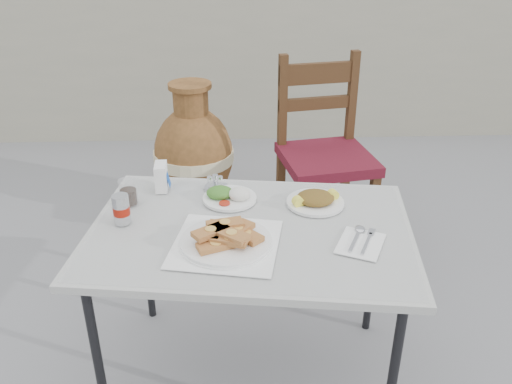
{
  "coord_description": "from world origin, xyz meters",
  "views": [
    {
      "loc": [
        -0.22,
        -1.71,
        1.64
      ],
      "look_at": [
        -0.16,
        -0.07,
        0.78
      ],
      "focal_mm": 38.0,
      "sensor_mm": 36.0,
      "label": 1
    }
  ],
  "objects_px": {
    "condiment_caddy": "(215,184)",
    "soda_can": "(121,209)",
    "cafe_table": "(250,239)",
    "napkin_holder": "(161,177)",
    "salad_rice_plate": "(229,195)",
    "salad_chopped_plate": "(315,200)",
    "terracotta_urn": "(194,156)",
    "chair": "(324,153)",
    "cola_glass": "(128,193)",
    "pide_plate": "(226,236)"
  },
  "relations": [
    {
      "from": "condiment_caddy",
      "to": "soda_can",
      "type": "bearing_deg",
      "value": -141.5
    },
    {
      "from": "cafe_table",
      "to": "soda_can",
      "type": "distance_m",
      "value": 0.46
    },
    {
      "from": "napkin_holder",
      "to": "cafe_table",
      "type": "bearing_deg",
      "value": -44.26
    },
    {
      "from": "salad_rice_plate",
      "to": "soda_can",
      "type": "bearing_deg",
      "value": -157.38
    },
    {
      "from": "salad_rice_plate",
      "to": "condiment_caddy",
      "type": "distance_m",
      "value": 0.11
    },
    {
      "from": "salad_chopped_plate",
      "to": "terracotta_urn",
      "type": "distance_m",
      "value": 1.3
    },
    {
      "from": "salad_chopped_plate",
      "to": "napkin_holder",
      "type": "xyz_separation_m",
      "value": [
        -0.58,
        0.14,
        0.04
      ]
    },
    {
      "from": "salad_rice_plate",
      "to": "chair",
      "type": "relative_size",
      "value": 0.2
    },
    {
      "from": "soda_can",
      "to": "napkin_holder",
      "type": "relative_size",
      "value": 1.0
    },
    {
      "from": "condiment_caddy",
      "to": "terracotta_urn",
      "type": "relative_size",
      "value": 0.11
    },
    {
      "from": "cafe_table",
      "to": "salad_chopped_plate",
      "type": "xyz_separation_m",
      "value": [
        0.25,
        0.16,
        0.06
      ]
    },
    {
      "from": "terracotta_urn",
      "to": "cola_glass",
      "type": "bearing_deg",
      "value": -97.92
    },
    {
      "from": "pide_plate",
      "to": "salad_rice_plate",
      "type": "distance_m",
      "value": 0.31
    },
    {
      "from": "salad_chopped_plate",
      "to": "cafe_table",
      "type": "bearing_deg",
      "value": -147.06
    },
    {
      "from": "soda_can",
      "to": "pide_plate",
      "type": "bearing_deg",
      "value": -22.99
    },
    {
      "from": "pide_plate",
      "to": "salad_chopped_plate",
      "type": "height_order",
      "value": "pide_plate"
    },
    {
      "from": "salad_chopped_plate",
      "to": "chair",
      "type": "height_order",
      "value": "chair"
    },
    {
      "from": "napkin_holder",
      "to": "condiment_caddy",
      "type": "height_order",
      "value": "napkin_holder"
    },
    {
      "from": "salad_rice_plate",
      "to": "chair",
      "type": "bearing_deg",
      "value": 57.81
    },
    {
      "from": "cola_glass",
      "to": "chair",
      "type": "distance_m",
      "value": 1.18
    },
    {
      "from": "napkin_holder",
      "to": "salad_chopped_plate",
      "type": "bearing_deg",
      "value": -16.05
    },
    {
      "from": "condiment_caddy",
      "to": "salad_rice_plate",
      "type": "bearing_deg",
      "value": -60.93
    },
    {
      "from": "salad_chopped_plate",
      "to": "cola_glass",
      "type": "distance_m",
      "value": 0.69
    },
    {
      "from": "salad_chopped_plate",
      "to": "napkin_holder",
      "type": "distance_m",
      "value": 0.6
    },
    {
      "from": "salad_rice_plate",
      "to": "cola_glass",
      "type": "height_order",
      "value": "cola_glass"
    },
    {
      "from": "soda_can",
      "to": "terracotta_urn",
      "type": "bearing_deg",
      "value": 82.97
    },
    {
      "from": "soda_can",
      "to": "chair",
      "type": "bearing_deg",
      "value": 47.31
    },
    {
      "from": "chair",
      "to": "condiment_caddy",
      "type": "bearing_deg",
      "value": -138.97
    },
    {
      "from": "cafe_table",
      "to": "soda_can",
      "type": "bearing_deg",
      "value": 173.33
    },
    {
      "from": "cola_glass",
      "to": "terracotta_urn",
      "type": "distance_m",
      "value": 1.17
    },
    {
      "from": "cafe_table",
      "to": "salad_rice_plate",
      "type": "relative_size",
      "value": 5.87
    },
    {
      "from": "cola_glass",
      "to": "chair",
      "type": "height_order",
      "value": "chair"
    },
    {
      "from": "cola_glass",
      "to": "pide_plate",
      "type": "bearing_deg",
      "value": -38.92
    },
    {
      "from": "salad_rice_plate",
      "to": "terracotta_urn",
      "type": "xyz_separation_m",
      "value": [
        -0.22,
        1.09,
        -0.32
      ]
    },
    {
      "from": "pide_plate",
      "to": "soda_can",
      "type": "relative_size",
      "value": 3.74
    },
    {
      "from": "pide_plate",
      "to": "salad_rice_plate",
      "type": "xyz_separation_m",
      "value": [
        0.01,
        0.31,
        -0.01
      ]
    },
    {
      "from": "condiment_caddy",
      "to": "cafe_table",
      "type": "bearing_deg",
      "value": -67.1
    },
    {
      "from": "pide_plate",
      "to": "napkin_holder",
      "type": "distance_m",
      "value": 0.48
    },
    {
      "from": "cafe_table",
      "to": "cola_glass",
      "type": "bearing_deg",
      "value": 156.8
    },
    {
      "from": "salad_chopped_plate",
      "to": "chair",
      "type": "bearing_deg",
      "value": 78.36
    },
    {
      "from": "cafe_table",
      "to": "napkin_holder",
      "type": "relative_size",
      "value": 11.26
    },
    {
      "from": "pide_plate",
      "to": "chair",
      "type": "height_order",
      "value": "chair"
    },
    {
      "from": "terracotta_urn",
      "to": "pide_plate",
      "type": "bearing_deg",
      "value": -81.63
    },
    {
      "from": "cola_glass",
      "to": "napkin_holder",
      "type": "distance_m",
      "value": 0.16
    },
    {
      "from": "cafe_table",
      "to": "napkin_holder",
      "type": "bearing_deg",
      "value": 137.81
    },
    {
      "from": "cafe_table",
      "to": "cola_glass",
      "type": "height_order",
      "value": "cola_glass"
    },
    {
      "from": "pide_plate",
      "to": "salad_rice_plate",
      "type": "bearing_deg",
      "value": 88.28
    },
    {
      "from": "salad_chopped_plate",
      "to": "pide_plate",
      "type": "bearing_deg",
      "value": -141.65
    },
    {
      "from": "salad_chopped_plate",
      "to": "cola_glass",
      "type": "height_order",
      "value": "cola_glass"
    },
    {
      "from": "cola_glass",
      "to": "soda_can",
      "type": "bearing_deg",
      "value": -89.84
    }
  ]
}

